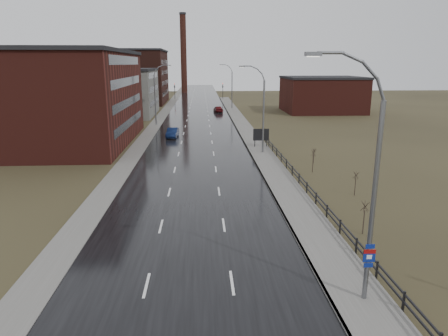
{
  "coord_description": "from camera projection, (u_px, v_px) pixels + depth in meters",
  "views": [
    {
      "loc": [
        0.78,
        -15.29,
        11.58
      ],
      "look_at": [
        2.62,
        17.31,
        3.0
      ],
      "focal_mm": 32.0,
      "sensor_mm": 36.0,
      "label": 1
    }
  ],
  "objects": [
    {
      "name": "car_near",
      "position": [
        173.0,
        133.0,
        64.04
      ],
      "size": [
        1.92,
        4.7,
        1.52
      ],
      "primitive_type": "imported",
      "rotation": [
        0.0,
        0.0,
        -0.07
      ],
      "color": "#0C183D",
      "rests_on": "ground"
    },
    {
      "name": "building_right",
      "position": [
        322.0,
        94.0,
        97.42
      ],
      "size": [
        18.36,
        16.32,
        8.5
      ],
      "color": "#471914",
      "rests_on": "ground"
    },
    {
      "name": "curb_right",
      "position": [
        251.0,
        155.0,
        51.83
      ],
      "size": [
        0.16,
        180.0,
        0.18
      ],
      "primitive_type": "cube",
      "color": "slate",
      "rests_on": "ground"
    },
    {
      "name": "traffic_light_right",
      "position": [
        223.0,
        85.0,
        132.81
      ],
      "size": [
        0.58,
        2.73,
        5.3
      ],
      "color": "black",
      "rests_on": "ground"
    },
    {
      "name": "billboard",
      "position": [
        261.0,
        135.0,
        56.05
      ],
      "size": [
        2.23,
        0.17,
        2.72
      ],
      "color": "black",
      "rests_on": "ground"
    },
    {
      "name": "guardrail",
      "position": [
        309.0,
        189.0,
        35.73
      ],
      "size": [
        0.1,
        53.05,
        1.1
      ],
      "color": "black",
      "rests_on": "ground"
    },
    {
      "name": "shrub_d",
      "position": [
        355.0,
        183.0,
        35.84
      ],
      "size": [
        0.53,
        0.55,
        2.21
      ],
      "color": "#382D23",
      "rests_on": "ground"
    },
    {
      "name": "warehouse_mid",
      "position": [
        119.0,
        92.0,
        90.67
      ],
      "size": [
        16.32,
        20.4,
        10.5
      ],
      "color": "slate",
      "rests_on": "ground"
    },
    {
      "name": "sidewalk_left",
      "position": [
        154.0,
        126.0,
        75.14
      ],
      "size": [
        2.4,
        260.0,
        0.12
      ],
      "primitive_type": "cube",
      "color": "#595651",
      "rests_on": "ground"
    },
    {
      "name": "shrub_e",
      "position": [
        313.0,
        160.0,
        43.42
      ],
      "size": [
        0.6,
        0.63,
        2.55
      ],
      "color": "#382D23",
      "rests_on": "ground"
    },
    {
      "name": "car_far",
      "position": [
        218.0,
        109.0,
        96.99
      ],
      "size": [
        2.35,
        4.78,
        1.57
      ],
      "primitive_type": "imported",
      "rotation": [
        0.0,
        0.0,
        3.25
      ],
      "color": "#4E0D10",
      "rests_on": "ground"
    },
    {
      "name": "road",
      "position": [
        198.0,
        126.0,
        75.6
      ],
      "size": [
        14.0,
        300.0,
        0.06
      ],
      "primitive_type": "cube",
      "color": "black",
      "rests_on": "ground"
    },
    {
      "name": "warehouse_far",
      "position": [
        121.0,
        77.0,
        118.73
      ],
      "size": [
        26.52,
        24.48,
        15.5
      ],
      "color": "#331611",
      "rests_on": "ground"
    },
    {
      "name": "streetlight_main",
      "position": [
        368.0,
        186.0,
        18.51
      ],
      "size": [
        3.91,
        0.29,
        12.11
      ],
      "color": "slate",
      "rests_on": "ground"
    },
    {
      "name": "streetlight_left",
      "position": [
        157.0,
        95.0,
        75.63
      ],
      "size": [
        3.36,
        0.28,
        11.35
      ],
      "color": "slate",
      "rests_on": "ground"
    },
    {
      "name": "sidewalk_right",
      "position": [
        262.0,
        154.0,
        51.91
      ],
      "size": [
        3.2,
        180.0,
        0.18
      ],
      "primitive_type": "cube",
      "color": "#595651",
      "rests_on": "ground"
    },
    {
      "name": "ground",
      "position": [
        187.0,
        333.0,
        17.67
      ],
      "size": [
        320.0,
        320.0,
        0.0
      ],
      "primitive_type": "plane",
      "color": "#2D2819",
      "rests_on": "ground"
    },
    {
      "name": "warehouse_near",
      "position": [
        52.0,
        97.0,
        58.26
      ],
      "size": [
        22.44,
        28.56,
        13.5
      ],
      "color": "#471914",
      "rests_on": "ground"
    },
    {
      "name": "traffic_light_left",
      "position": [
        175.0,
        85.0,
        131.94
      ],
      "size": [
        0.58,
        2.73,
        5.3
      ],
      "color": "black",
      "rests_on": "ground"
    },
    {
      "name": "shrub_f",
      "position": [
        314.0,
        155.0,
        47.45
      ],
      "size": [
        0.44,
        0.46,
        1.82
      ],
      "color": "#382D23",
      "rests_on": "ground"
    },
    {
      "name": "smokestack",
      "position": [
        184.0,
        53.0,
        158.25
      ],
      "size": [
        2.7,
        2.7,
        30.7
      ],
      "color": "#331611",
      "rests_on": "ground"
    },
    {
      "name": "shrub_c",
      "position": [
        364.0,
        217.0,
        27.64
      ],
      "size": [
        0.57,
        0.6,
        2.39
      ],
      "color": "#382D23",
      "rests_on": "ground"
    },
    {
      "name": "streetlight_right_far",
      "position": [
        231.0,
        86.0,
        103.55
      ],
      "size": [
        3.36,
        0.28,
        11.35
      ],
      "color": "slate",
      "rests_on": "ground"
    },
    {
      "name": "streetlight_right_mid",
      "position": [
        261.0,
        109.0,
        51.41
      ],
      "size": [
        3.36,
        0.28,
        11.35
      ],
      "color": "slate",
      "rests_on": "ground"
    }
  ]
}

